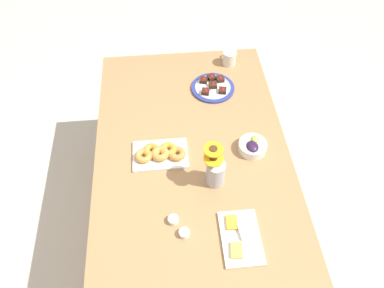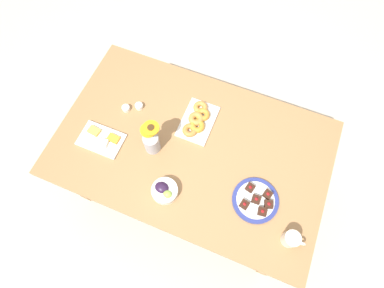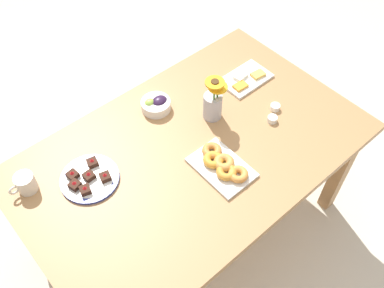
# 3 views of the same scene
# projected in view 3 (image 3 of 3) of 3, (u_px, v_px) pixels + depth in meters

# --- Properties ---
(ground_plane) EXTENTS (6.00, 6.00, 0.00)m
(ground_plane) POSITION_uv_depth(u_px,v_px,m) (192.00, 226.00, 2.53)
(ground_plane) COLOR beige
(dining_table) EXTENTS (1.60, 1.00, 0.74)m
(dining_table) POSITION_uv_depth(u_px,v_px,m) (192.00, 160.00, 2.02)
(dining_table) COLOR #A87A4C
(dining_table) RESTS_ON ground_plane
(coffee_mug) EXTENTS (0.12, 0.08, 0.09)m
(coffee_mug) POSITION_uv_depth(u_px,v_px,m) (25.00, 183.00, 1.79)
(coffee_mug) COLOR silver
(coffee_mug) RESTS_ON dining_table
(grape_bowl) EXTENTS (0.15, 0.15, 0.07)m
(grape_bowl) POSITION_uv_depth(u_px,v_px,m) (156.00, 104.00, 2.09)
(grape_bowl) COLOR white
(grape_bowl) RESTS_ON dining_table
(cheese_platter) EXTENTS (0.26, 0.17, 0.03)m
(cheese_platter) POSITION_uv_depth(u_px,v_px,m) (246.00, 79.00, 2.23)
(cheese_platter) COLOR white
(cheese_platter) RESTS_ON dining_table
(croissant_platter) EXTENTS (0.19, 0.28, 0.05)m
(croissant_platter) POSITION_uv_depth(u_px,v_px,m) (222.00, 165.00, 1.87)
(croissant_platter) COLOR white
(croissant_platter) RESTS_ON dining_table
(jam_cup_honey) EXTENTS (0.05, 0.05, 0.03)m
(jam_cup_honey) POSITION_uv_depth(u_px,v_px,m) (272.00, 119.00, 2.05)
(jam_cup_honey) COLOR white
(jam_cup_honey) RESTS_ON dining_table
(jam_cup_berry) EXTENTS (0.05, 0.05, 0.03)m
(jam_cup_berry) POSITION_uv_depth(u_px,v_px,m) (275.00, 107.00, 2.10)
(jam_cup_berry) COLOR white
(jam_cup_berry) RESTS_ON dining_table
(dessert_plate) EXTENTS (0.26, 0.26, 0.05)m
(dessert_plate) POSITION_uv_depth(u_px,v_px,m) (89.00, 178.00, 1.84)
(dessert_plate) COLOR navy
(dessert_plate) RESTS_ON dining_table
(flower_vase) EXTENTS (0.11, 0.11, 0.25)m
(flower_vase) POSITION_uv_depth(u_px,v_px,m) (213.00, 104.00, 2.01)
(flower_vase) COLOR #B2B2BC
(flower_vase) RESTS_ON dining_table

